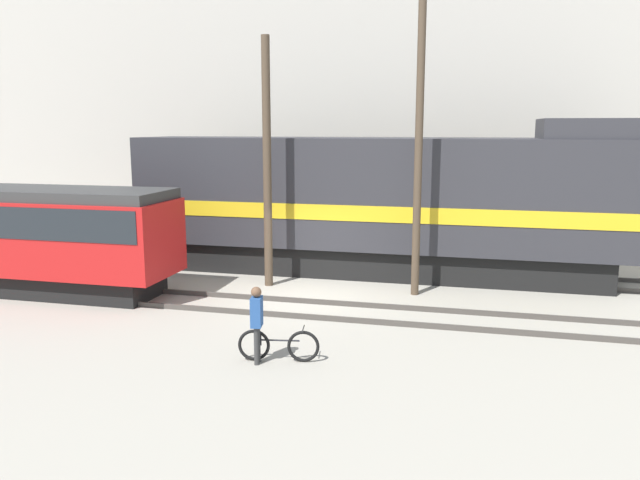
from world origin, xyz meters
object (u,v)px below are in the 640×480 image
object	(u,v)px
utility_pole_left	(267,164)
streetcar	(27,233)
bicycle	(279,346)
person	(257,317)
freight_locomotive	(378,203)
utility_pole_center	(419,137)

from	to	relation	value
utility_pole_left	streetcar	bearing A→B (deg)	-160.34
bicycle	person	distance (m)	0.81
freight_locomotive	person	world-z (taller)	freight_locomotive
freight_locomotive	bicycle	world-z (taller)	freight_locomotive
utility_pole_center	freight_locomotive	bearing A→B (deg)	121.92
bicycle	utility_pole_center	world-z (taller)	utility_pole_center
freight_locomotive	utility_pole_left	bearing A→B (deg)	-141.65
bicycle	person	size ratio (longest dim) A/B	1.04
streetcar	person	size ratio (longest dim) A/B	5.49
person	utility_pole_center	world-z (taller)	utility_pole_center
freight_locomotive	utility_pole_left	world-z (taller)	utility_pole_left
freight_locomotive	streetcar	bearing A→B (deg)	-153.79
streetcar	bicycle	xyz separation A→B (m)	(9.10, -3.72, -1.46)
utility_pole_left	utility_pole_center	distance (m)	4.68
utility_pole_center	utility_pole_left	bearing A→B (deg)	180.00
bicycle	utility_pole_left	distance (m)	7.42
bicycle	person	world-z (taller)	person
utility_pole_left	utility_pole_center	size ratio (longest dim) A/B	0.82
person	utility_pole_left	distance (m)	7.21
streetcar	utility_pole_left	world-z (taller)	utility_pole_left
freight_locomotive	person	distance (m)	9.00
streetcar	utility_pole_left	distance (m)	7.51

